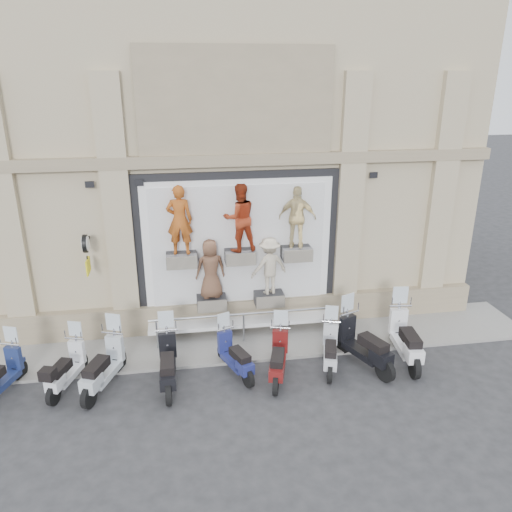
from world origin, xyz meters
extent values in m
plane|color=#29292C|center=(0.00, 0.00, 0.00)|extent=(90.00, 90.00, 0.00)
cube|color=gray|center=(0.00, 2.10, 0.04)|extent=(16.00, 2.20, 0.08)
cube|color=black|center=(0.00, 2.96, 2.40)|extent=(5.60, 0.10, 4.30)
cube|color=white|center=(0.00, 2.90, 2.40)|extent=(5.10, 0.06, 3.90)
cube|color=white|center=(0.00, 2.86, 2.40)|extent=(4.70, 0.04, 3.60)
cube|color=white|center=(0.00, 2.55, 0.42)|extent=(5.10, 0.75, 0.10)
cube|color=#28282B|center=(-1.55, 2.59, 2.33)|extent=(0.80, 0.50, 0.35)
imported|color=#BC561A|center=(-1.55, 2.59, 3.41)|extent=(0.70, 0.49, 1.82)
cube|color=#28282B|center=(0.00, 2.59, 2.33)|extent=(0.80, 0.50, 0.35)
imported|color=maroon|center=(0.00, 2.59, 3.40)|extent=(0.98, 0.83, 1.80)
cube|color=#28282B|center=(1.55, 2.59, 2.33)|extent=(0.80, 0.50, 0.35)
imported|color=beige|center=(1.55, 2.59, 3.34)|extent=(1.06, 0.68, 1.68)
cube|color=#28282B|center=(-0.80, 2.59, 1.02)|extent=(0.80, 0.50, 0.35)
imported|color=brown|center=(-0.80, 2.59, 2.02)|extent=(0.86, 0.62, 1.64)
cube|color=#28282B|center=(0.80, 2.59, 1.02)|extent=(0.80, 0.50, 0.35)
imported|color=beige|center=(0.80, 2.59, 2.01)|extent=(1.16, 0.85, 1.61)
cube|color=black|center=(-3.90, 2.72, 2.95)|extent=(0.06, 0.56, 0.06)
cylinder|color=black|center=(-3.90, 2.45, 2.95)|extent=(0.10, 0.46, 0.46)
cube|color=yellow|center=(-3.90, 2.45, 2.35)|extent=(0.04, 0.50, 0.38)
camera|label=1|loc=(-1.60, -9.83, 6.96)|focal=35.00mm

